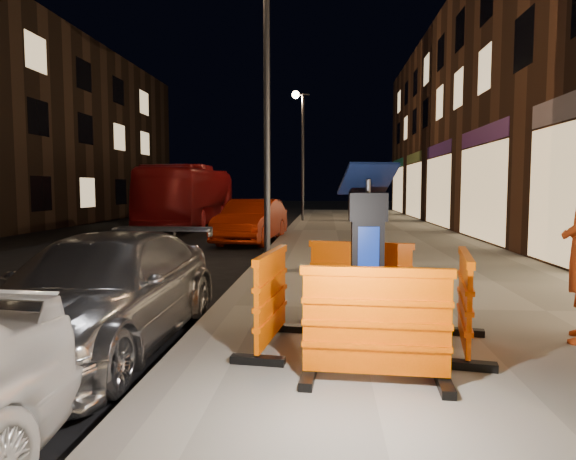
# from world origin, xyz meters

# --- Properties ---
(ground_plane) EXTENTS (120.00, 120.00, 0.00)m
(ground_plane) POSITION_xyz_m (0.00, 0.00, 0.00)
(ground_plane) COLOR black
(ground_plane) RESTS_ON ground
(sidewalk) EXTENTS (6.00, 60.00, 0.15)m
(sidewalk) POSITION_xyz_m (3.00, 0.00, 0.07)
(sidewalk) COLOR gray
(sidewalk) RESTS_ON ground
(kerb) EXTENTS (0.30, 60.00, 0.15)m
(kerb) POSITION_xyz_m (0.00, 0.00, 0.07)
(kerb) COLOR slate
(kerb) RESTS_ON ground
(parking_kiosk) EXTENTS (0.62, 0.62, 1.73)m
(parking_kiosk) POSITION_xyz_m (1.78, -1.73, 1.01)
(parking_kiosk) COLOR black
(parking_kiosk) RESTS_ON sidewalk
(barrier_front) EXTENTS (1.27, 0.59, 0.96)m
(barrier_front) POSITION_xyz_m (1.78, -2.68, 0.63)
(barrier_front) COLOR #F95A00
(barrier_front) RESTS_ON sidewalk
(barrier_back) EXTENTS (1.32, 0.75, 0.96)m
(barrier_back) POSITION_xyz_m (1.78, -0.78, 0.63)
(barrier_back) COLOR #F95A00
(barrier_back) RESTS_ON sidewalk
(barrier_kerbside) EXTENTS (0.65, 1.29, 0.96)m
(barrier_kerbside) POSITION_xyz_m (0.83, -1.73, 0.63)
(barrier_kerbside) COLOR #F95A00
(barrier_kerbside) RESTS_ON sidewalk
(barrier_bldgside) EXTENTS (0.73, 1.31, 0.96)m
(barrier_bldgside) POSITION_xyz_m (2.73, -1.73, 0.63)
(barrier_bldgside) COLOR #F95A00
(barrier_bldgside) RESTS_ON sidewalk
(car_silver) EXTENTS (1.82, 4.25, 1.22)m
(car_silver) POSITION_xyz_m (-1.06, -1.42, 0.00)
(car_silver) COLOR #A8A8AD
(car_silver) RESTS_ON ground
(car_red) EXTENTS (1.96, 4.32, 1.37)m
(car_red) POSITION_xyz_m (-0.96, 9.22, 0.00)
(car_red) COLOR #AA2107
(car_red) RESTS_ON ground
(bus_doubledecker) EXTENTS (2.56, 9.82, 2.72)m
(bus_doubledecker) POSITION_xyz_m (-4.80, 16.31, 0.00)
(bus_doubledecker) COLOR maroon
(bus_doubledecker) RESTS_ON ground
(street_lamp_mid) EXTENTS (0.12, 0.12, 6.00)m
(street_lamp_mid) POSITION_xyz_m (0.25, 3.00, 3.15)
(street_lamp_mid) COLOR #3F3F44
(street_lamp_mid) RESTS_ON sidewalk
(street_lamp_far) EXTENTS (0.12, 0.12, 6.00)m
(street_lamp_far) POSITION_xyz_m (0.25, 18.00, 3.15)
(street_lamp_far) COLOR #3F3F44
(street_lamp_far) RESTS_ON sidewalk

